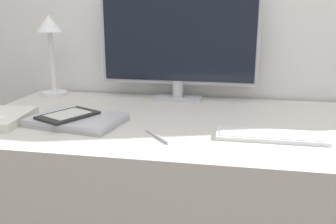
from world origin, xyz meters
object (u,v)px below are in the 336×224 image
Objects in this scene: laptop at (77,120)px; desk_lamp at (50,41)px; monitor at (178,38)px; pen at (157,136)px; ereader at (68,115)px; keyboard at (271,136)px.

desk_lamp is at bearing 125.73° from laptop.
monitor is 5.54× the size of pen.
desk_lamp is at bearing 122.47° from ereader.
laptop is 0.52m from desk_lamp.
monitor is 2.04× the size of keyboard.
ereader is 1.85× the size of pen.
ereader is at bearing -57.53° from desk_lamp.
keyboard is 1.47× the size of ereader.
monitor is 0.57m from ereader.
monitor reaches higher than pen.
laptop is at bearing -54.27° from desk_lamp.
laptop is (-0.63, 0.03, 0.01)m from keyboard.
desk_lamp is (-0.25, 0.39, 0.21)m from ereader.
keyboard reaches higher than pen.
desk_lamp is (-0.55, -0.03, -0.02)m from monitor.
desk_lamp reaches higher than laptop.
monitor is 3.00× the size of ereader.
monitor is at bearing 53.47° from ereader.
monitor is 0.55m from laptop.
laptop reaches higher than pen.
keyboard is at bearing 9.97° from pen.
keyboard is at bearing -51.37° from monitor.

